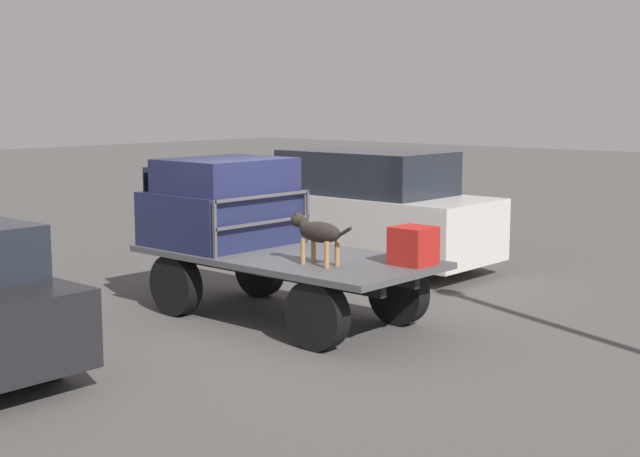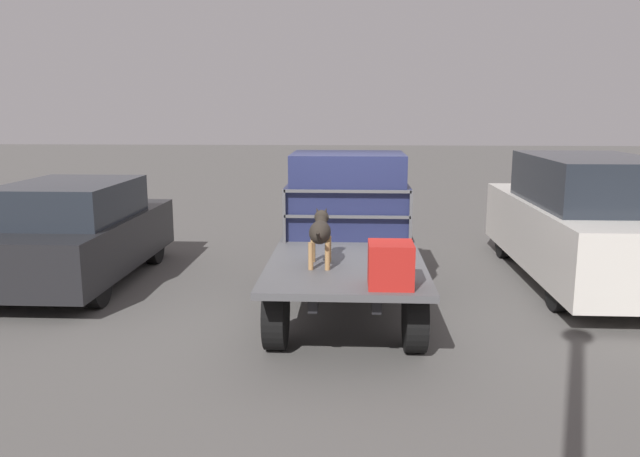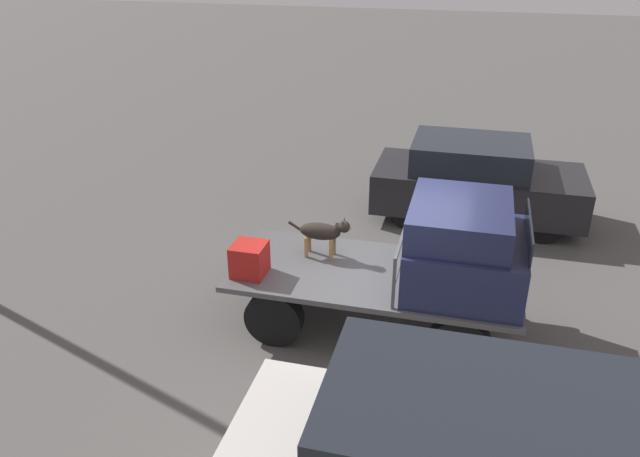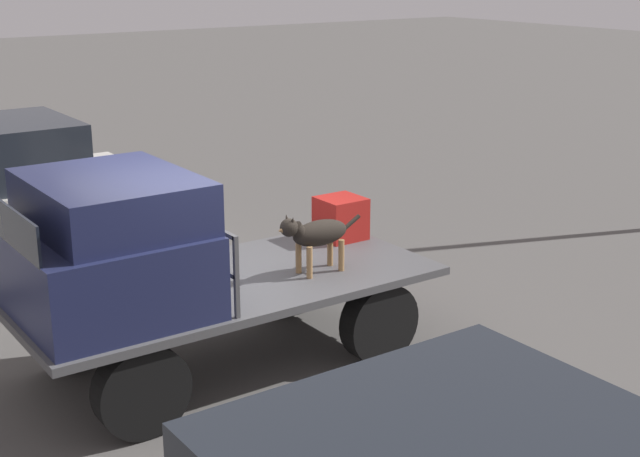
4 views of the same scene
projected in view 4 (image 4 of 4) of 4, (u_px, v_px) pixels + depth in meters
name	position (u px, v px, depth m)	size (l,w,h in m)	color
ground_plane	(230.00, 364.00, 8.91)	(80.00, 80.00, 0.00)	#514F4C
flatbed_truck	(228.00, 305.00, 8.73)	(4.11, 1.90, 0.89)	black
truck_cab	(106.00, 247.00, 7.83)	(1.56, 1.78, 1.20)	#1E2347
truck_headboard	(189.00, 239.00, 8.30)	(0.04, 1.78, 0.75)	#4C4C4F
dog	(315.00, 234.00, 8.75)	(0.98, 0.26, 0.65)	#9E7547
cargo_crate	(341.00, 218.00, 9.90)	(0.47, 0.47, 0.47)	#AD1E19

